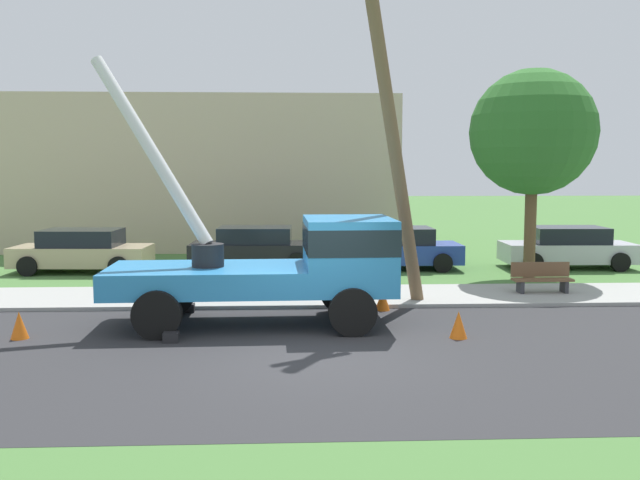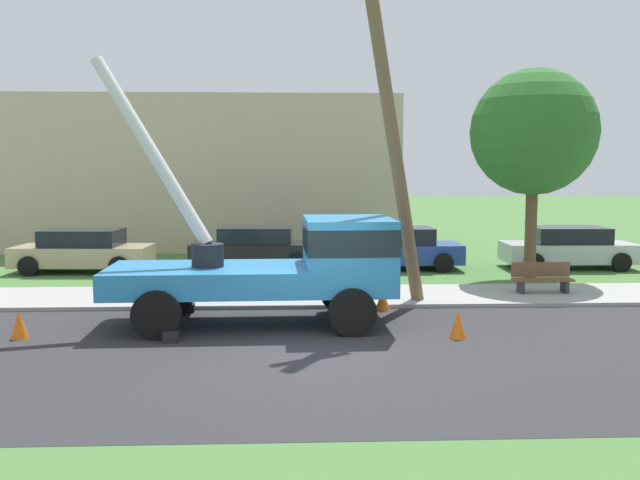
{
  "view_description": "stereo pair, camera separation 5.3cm",
  "coord_description": "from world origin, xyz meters",
  "views": [
    {
      "loc": [
        -0.57,
        -12.64,
        3.45
      ],
      "look_at": [
        0.18,
        3.98,
        1.72
      ],
      "focal_mm": 39.21,
      "sensor_mm": 36.0,
      "label": 1
    },
    {
      "loc": [
        -0.52,
        -12.64,
        3.45
      ],
      "look_at": [
        0.18,
        3.98,
        1.72
      ],
      "focal_mm": 39.21,
      "sensor_mm": 36.0,
      "label": 2
    }
  ],
  "objects": [
    {
      "name": "park_bench",
      "position": [
        6.25,
        5.69,
        0.46
      ],
      "size": [
        1.6,
        0.45,
        0.9
      ],
      "color": "brown",
      "rests_on": "ground"
    },
    {
      "name": "parked_sedan_blue",
      "position": [
        3.06,
        10.87,
        0.71
      ],
      "size": [
        4.4,
        2.02,
        1.42
      ],
      "color": "#263F99",
      "rests_on": "ground"
    },
    {
      "name": "sidewalk_strip",
      "position": [
        0.0,
        5.62,
        0.05
      ],
      "size": [
        80.0,
        2.93,
        0.1
      ],
      "primitive_type": "cube",
      "color": "#9E9E99",
      "rests_on": "ground"
    },
    {
      "name": "leaning_utility_pole",
      "position": [
        1.89,
        4.26,
        4.55
      ],
      "size": [
        2.43,
        1.78,
        8.85
      ],
      "color": "brown",
      "rests_on": "ground"
    },
    {
      "name": "parked_sedan_tan",
      "position": [
        -7.4,
        10.62,
        0.71
      ],
      "size": [
        4.49,
        2.17,
        1.42
      ],
      "color": "tan",
      "rests_on": "ground"
    },
    {
      "name": "ground_plane",
      "position": [
        0.0,
        12.0,
        0.0
      ],
      "size": [
        120.0,
        120.0,
        0.0
      ],
      "primitive_type": "plane",
      "color": "#477538"
    },
    {
      "name": "traffic_cone_ahead",
      "position": [
        2.86,
        1.11,
        0.28
      ],
      "size": [
        0.36,
        0.36,
        0.56
      ],
      "primitive_type": "cone",
      "color": "orange",
      "rests_on": "ground"
    },
    {
      "name": "parked_sedan_black",
      "position": [
        -1.72,
        11.31,
        0.71
      ],
      "size": [
        4.47,
        2.13,
        1.42
      ],
      "color": "black",
      "rests_on": "ground"
    },
    {
      "name": "traffic_cone_behind",
      "position": [
        -6.02,
        1.47,
        0.28
      ],
      "size": [
        0.36,
        0.36,
        0.56
      ],
      "primitive_type": "cone",
      "color": "orange",
      "rests_on": "ground"
    },
    {
      "name": "road_asphalt",
      "position": [
        0.0,
        0.0,
        0.0
      ],
      "size": [
        80.0,
        8.32,
        0.01
      ],
      "primitive_type": "cube",
      "color": "#2B2B2D",
      "rests_on": "ground"
    },
    {
      "name": "roadside_tree_near",
      "position": [
        6.96,
        8.71,
        4.52
      ],
      "size": [
        3.87,
        3.87,
        6.48
      ],
      "color": "brown",
      "rests_on": "ground"
    },
    {
      "name": "parked_sedan_silver",
      "position": [
        9.03,
        10.84,
        0.71
      ],
      "size": [
        4.46,
        2.12,
        1.42
      ],
      "color": "#B7B7BF",
      "rests_on": "ground"
    },
    {
      "name": "utility_truck",
      "position": [
        -0.55,
        2.6,
        1.41
      ],
      "size": [
        6.82,
        3.21,
        5.98
      ],
      "color": "#2D84C6",
      "rests_on": "ground"
    },
    {
      "name": "lowrise_building_backdrop",
      "position": [
        -5.0,
        18.41,
        3.2
      ],
      "size": [
        18.0,
        6.0,
        6.4
      ],
      "primitive_type": "cube",
      "color": "#C6B293",
      "rests_on": "ground"
    },
    {
      "name": "traffic_cone_curbside",
      "position": [
        1.7,
        3.96,
        0.28
      ],
      "size": [
        0.36,
        0.36,
        0.56
      ],
      "primitive_type": "cone",
      "color": "orange",
      "rests_on": "ground"
    }
  ]
}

